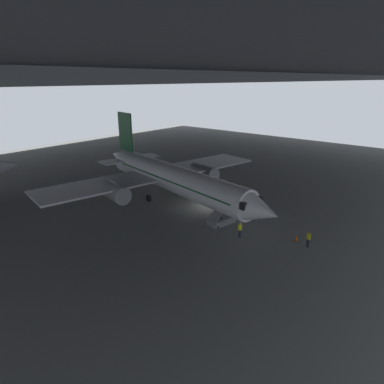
% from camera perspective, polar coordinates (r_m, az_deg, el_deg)
% --- Properties ---
extents(ground_plane, '(110.00, 110.00, 0.00)m').
position_cam_1_polar(ground_plane, '(42.38, 2.78, -2.44)').
color(ground_plane, slate).
extents(hangar_structure, '(121.00, 99.00, 17.00)m').
position_cam_1_polar(hangar_structure, '(48.94, -10.75, 19.69)').
color(hangar_structure, '#4C4F54').
rests_on(hangar_structure, ground_plane).
extents(airplane_main, '(32.38, 33.08, 10.55)m').
position_cam_1_polar(airplane_main, '(43.08, -3.63, 2.51)').
color(airplane_main, white).
rests_on(airplane_main, ground_plane).
extents(boarding_stairs, '(4.20, 2.17, 4.47)m').
position_cam_1_polar(boarding_stairs, '(37.56, 5.38, -4.20)').
color(boarding_stairs, slate).
rests_on(boarding_stairs, ground_plane).
extents(crew_worker_near_nose, '(0.39, 0.46, 1.67)m').
position_cam_1_polar(crew_worker_near_nose, '(33.96, 19.18, -7.39)').
color(crew_worker_near_nose, '#232838').
rests_on(crew_worker_near_nose, ground_plane).
extents(crew_worker_by_stairs, '(0.55, 0.26, 1.72)m').
position_cam_1_polar(crew_worker_by_stairs, '(34.21, 8.15, -6.21)').
color(crew_worker_by_stairs, '#232838').
rests_on(crew_worker_by_stairs, ground_plane).
extents(traffic_cone_orange, '(0.36, 0.36, 0.60)m').
position_cam_1_polar(traffic_cone_orange, '(35.07, 17.32, -7.52)').
color(traffic_cone_orange, black).
rests_on(traffic_cone_orange, ground_plane).
extents(baggage_tug, '(1.96, 2.49, 0.90)m').
position_cam_1_polar(baggage_tug, '(54.05, -6.01, 2.80)').
color(baggage_tug, yellow).
rests_on(baggage_tug, ground_plane).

